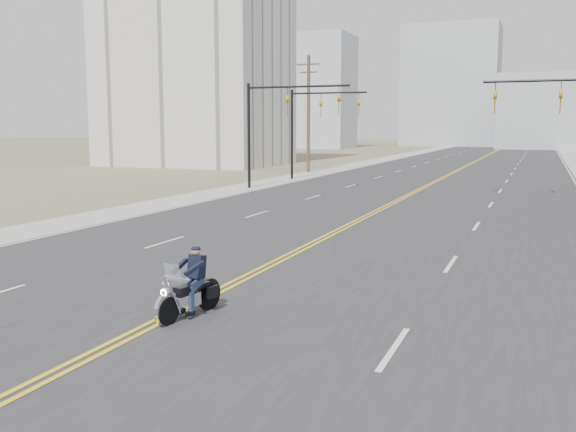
# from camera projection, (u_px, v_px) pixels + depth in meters

# --- Properties ---
(ground_plane) EXTENTS (400.00, 400.00, 0.00)m
(ground_plane) POSITION_uv_depth(u_px,v_px,m) (23.00, 391.00, 10.04)
(ground_plane) COLOR #776D56
(ground_plane) RESTS_ON ground
(road) EXTENTS (20.00, 200.00, 0.01)m
(road) POSITION_uv_depth(u_px,v_px,m) (473.00, 163.00, 74.53)
(road) COLOR #303033
(road) RESTS_ON ground
(sidewalk_left) EXTENTS (3.00, 200.00, 0.01)m
(sidewalk_left) POSITION_uv_depth(u_px,v_px,m) (376.00, 161.00, 78.71)
(sidewalk_left) COLOR #A5A5A0
(sidewalk_left) RESTS_ON ground
(traffic_mast_left) EXTENTS (7.10, 0.26, 7.00)m
(traffic_mast_left) POSITION_uv_depth(u_px,v_px,m) (277.00, 114.00, 42.11)
(traffic_mast_left) COLOR black
(traffic_mast_left) RESTS_ON ground
(traffic_mast_right) EXTENTS (7.10, 0.26, 7.00)m
(traffic_mast_right) POSITION_uv_depth(u_px,v_px,m) (575.00, 112.00, 35.58)
(traffic_mast_right) COLOR black
(traffic_mast_right) RESTS_ON ground
(traffic_mast_far) EXTENTS (6.10, 0.26, 7.00)m
(traffic_mast_far) POSITION_uv_depth(u_px,v_px,m) (312.00, 117.00, 49.61)
(traffic_mast_far) COLOR black
(traffic_mast_far) RESTS_ON ground
(utility_pole_left) EXTENTS (2.20, 0.30, 10.50)m
(utility_pole_left) POSITION_uv_depth(u_px,v_px,m) (308.00, 112.00, 58.06)
(utility_pole_left) COLOR brown
(utility_pole_left) RESTS_ON ground
(apartment_block) EXTENTS (18.00, 14.00, 30.00)m
(apartment_block) POSITION_uv_depth(u_px,v_px,m) (195.00, 25.00, 68.84)
(apartment_block) COLOR silver
(apartment_block) RESTS_ON ground
(haze_bldg_a) EXTENTS (14.00, 12.00, 22.00)m
(haze_bldg_a) POSITION_uv_depth(u_px,v_px,m) (316.00, 92.00, 127.21)
(haze_bldg_a) COLOR #B7BCC6
(haze_bldg_a) RESTS_ON ground
(haze_bldg_b) EXTENTS (18.00, 14.00, 14.00)m
(haze_bldg_b) POSITION_uv_depth(u_px,v_px,m) (547.00, 112.00, 121.33)
(haze_bldg_b) COLOR #ADB2B7
(haze_bldg_b) RESTS_ON ground
(haze_bldg_d) EXTENTS (20.00, 15.00, 26.00)m
(haze_bldg_d) POSITION_uv_depth(u_px,v_px,m) (451.00, 87.00, 141.60)
(haze_bldg_d) COLOR #ADB2B7
(haze_bldg_d) RESTS_ON ground
(haze_bldg_f) EXTENTS (12.00, 12.00, 16.00)m
(haze_bldg_f) POSITION_uv_depth(u_px,v_px,m) (275.00, 110.00, 146.90)
(haze_bldg_f) COLOR #ADB2B7
(haze_bldg_f) RESTS_ON ground
(motorcyclist) EXTENTS (1.15, 2.08, 1.54)m
(motorcyclist) POSITION_uv_depth(u_px,v_px,m) (189.00, 283.00, 13.85)
(motorcyclist) COLOR black
(motorcyclist) RESTS_ON ground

